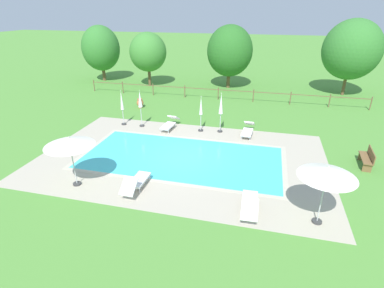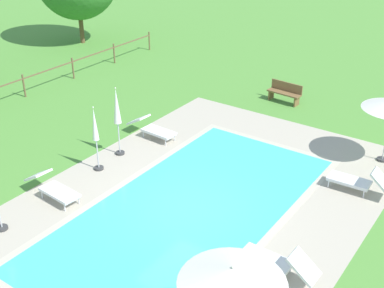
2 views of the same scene
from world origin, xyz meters
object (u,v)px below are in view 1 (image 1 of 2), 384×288
(sun_lounger_north_mid, at_px, (136,182))
(patio_umbrella_open_foreground, at_px, (69,142))
(patio_umbrella_open_by_bench, at_px, (328,172))
(tree_far_west, at_px, (148,52))
(patio_umbrella_closed_row_mid_east, at_px, (122,104))
(sun_lounger_north_near_steps, at_px, (250,203))
(wooden_bench_lawn_side, at_px, (367,158))
(terracotta_urn_near_fence, at_px, (140,103))
(patio_umbrella_closed_row_west, at_px, (140,102))
(tree_east_mid, at_px, (101,48))
(tree_centre, at_px, (230,51))
(patio_umbrella_closed_row_centre, at_px, (201,110))
(sun_lounger_north_end, at_px, (170,123))
(patio_umbrella_closed_row_mid_west, at_px, (221,107))
(sun_lounger_north_far, at_px, (248,130))
(tree_west_mid, at_px, (352,50))

(sun_lounger_north_mid, height_order, patio_umbrella_open_foreground, patio_umbrella_open_foreground)
(patio_umbrella_open_by_bench, relative_size, tree_far_west, 0.46)
(sun_lounger_north_mid, bearing_deg, patio_umbrella_closed_row_mid_east, 119.74)
(sun_lounger_north_near_steps, distance_m, wooden_bench_lawn_side, 7.36)
(sun_lounger_north_near_steps, distance_m, terracotta_urn_near_fence, 14.47)
(patio_umbrella_closed_row_west, height_order, tree_east_mid, tree_east_mid)
(patio_umbrella_open_foreground, xyz_separation_m, tree_centre, (4.09, 19.17, 1.37))
(tree_centre, bearing_deg, sun_lounger_north_mid, -94.12)
(patio_umbrella_closed_row_centre, height_order, patio_umbrella_closed_row_mid_east, patio_umbrella_closed_row_mid_east)
(sun_lounger_north_end, distance_m, terracotta_urn_near_fence, 5.14)
(sun_lounger_north_end, distance_m, patio_umbrella_open_foreground, 7.83)
(patio_umbrella_closed_row_mid_east, relative_size, wooden_bench_lawn_side, 1.53)
(patio_umbrella_open_by_bench, bearing_deg, patio_umbrella_closed_row_mid_east, 146.55)
(sun_lounger_north_mid, relative_size, patio_umbrella_open_foreground, 0.87)
(sun_lounger_north_near_steps, relative_size, patio_umbrella_closed_row_west, 0.82)
(terracotta_urn_near_fence, bearing_deg, patio_umbrella_closed_row_centre, -32.25)
(sun_lounger_north_near_steps, distance_m, patio_umbrella_open_foreground, 7.75)
(patio_umbrella_closed_row_mid_east, bearing_deg, tree_east_mid, 124.10)
(patio_umbrella_closed_row_mid_east, bearing_deg, patio_umbrella_closed_row_centre, 1.61)
(patio_umbrella_closed_row_west, bearing_deg, wooden_bench_lawn_side, -10.37)
(sun_lounger_north_mid, distance_m, patio_umbrella_closed_row_west, 7.66)
(patio_umbrella_open_by_bench, height_order, tree_centre, tree_centre)
(patio_umbrella_open_foreground, distance_m, patio_umbrella_closed_row_mid_east, 7.49)
(patio_umbrella_open_by_bench, xyz_separation_m, patio_umbrella_closed_row_centre, (-6.06, 7.62, -0.69))
(patio_umbrella_closed_row_mid_east, relative_size, tree_centre, 0.40)
(wooden_bench_lawn_side, bearing_deg, patio_umbrella_open_by_bench, -119.35)
(sun_lounger_north_mid, xyz_separation_m, tree_east_mid, (-11.96, 18.77, 2.94))
(patio_umbrella_closed_row_west, relative_size, terracotta_urn_near_fence, 3.36)
(patio_umbrella_open_foreground, relative_size, patio_umbrella_closed_row_mid_west, 0.92)
(sun_lounger_north_end, bearing_deg, tree_centre, 79.60)
(tree_centre, distance_m, tree_east_mid, 13.32)
(terracotta_urn_near_fence, bearing_deg, patio_umbrella_open_foreground, -81.31)
(tree_far_west, bearing_deg, sun_lounger_north_near_steps, -58.27)
(patio_umbrella_closed_row_centre, xyz_separation_m, terracotta_urn_near_fence, (-5.64, 3.56, -1.03))
(sun_lounger_north_mid, height_order, patio_umbrella_open_by_bench, patio_umbrella_open_by_bench)
(sun_lounger_north_mid, distance_m, patio_umbrella_closed_row_mid_west, 7.83)
(sun_lounger_north_mid, xyz_separation_m, tree_far_west, (-6.31, 17.64, 2.89))
(patio_umbrella_closed_row_centre, bearing_deg, wooden_bench_lawn_side, -15.64)
(sun_lounger_north_end, relative_size, wooden_bench_lawn_side, 1.36)
(patio_umbrella_open_by_bench, xyz_separation_m, patio_umbrella_closed_row_mid_east, (-11.31, 7.47, -0.65))
(tree_far_west, bearing_deg, patio_umbrella_closed_row_mid_east, -77.79)
(sun_lounger_north_far, xyz_separation_m, patio_umbrella_closed_row_mid_west, (-1.73, 0.10, 1.31))
(patio_umbrella_open_foreground, bearing_deg, sun_lounger_north_near_steps, -0.55)
(patio_umbrella_closed_row_west, bearing_deg, tree_centre, 70.93)
(patio_umbrella_closed_row_west, bearing_deg, sun_lounger_north_mid, -68.83)
(terracotta_urn_near_fence, bearing_deg, tree_east_mid, 133.24)
(sun_lounger_north_mid, distance_m, tree_centre, 19.15)
(sun_lounger_north_far, bearing_deg, tree_west_mid, 56.73)
(tree_west_mid, xyz_separation_m, tree_east_mid, (-23.66, 0.07, -0.59))
(tree_far_west, height_order, tree_west_mid, tree_west_mid)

